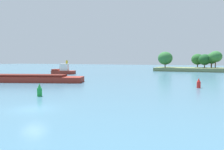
{
  "coord_description": "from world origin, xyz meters",
  "views": [
    {
      "loc": [
        16.87,
        -18.75,
        5.37
      ],
      "look_at": [
        -5.73,
        36.22,
        1.2
      ],
      "focal_mm": 35.67,
      "sensor_mm": 36.0,
      "label": 1
    }
  ],
  "objects": [
    {
      "name": "ground_plane",
      "position": [
        0.0,
        0.0,
        0.0
      ],
      "size": [
        400.0,
        400.0,
        0.0
      ],
      "primitive_type": "plane",
      "color": "teal"
    },
    {
      "name": "treeline_island",
      "position": [
        20.06,
        90.58,
        2.82
      ],
      "size": [
        53.09,
        17.6,
        9.08
      ],
      "color": "#66754C",
      "rests_on": "ground"
    },
    {
      "name": "tugboat",
      "position": [
        -30.89,
        50.09,
        1.28
      ],
      "size": [
        9.08,
        6.38,
        5.02
      ],
      "color": "maroon",
      "rests_on": "ground"
    },
    {
      "name": "cargo_barge",
      "position": [
        -28.3,
        20.46,
        0.94
      ],
      "size": [
        37.9,
        16.91,
        5.87
      ],
      "color": "maroon",
      "rests_on": "ground"
    },
    {
      "name": "channel_buoy_green",
      "position": [
        -5.21,
        7.04,
        0.81
      ],
      "size": [
        0.7,
        0.7,
        1.9
      ],
      "color": "green",
      "rests_on": "ground"
    },
    {
      "name": "channel_buoy_red",
      "position": [
        16.15,
        25.97,
        0.81
      ],
      "size": [
        0.7,
        0.7,
        1.9
      ],
      "color": "red",
      "rests_on": "ground"
    }
  ]
}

